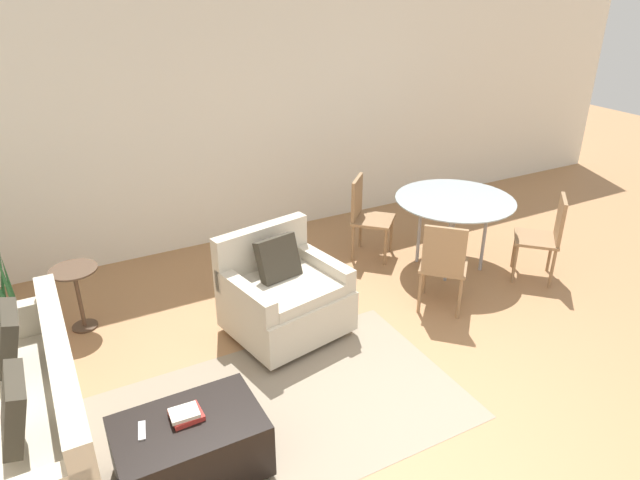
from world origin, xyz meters
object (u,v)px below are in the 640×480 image
at_px(ottoman, 191,446).
at_px(dining_chair_near_left, 444,262).
at_px(potted_plant, 6,322).
at_px(dining_chair_far_left, 366,212).
at_px(couch, 19,427).
at_px(armchair, 283,296).
at_px(book_stack, 186,414).
at_px(dining_chair_near_right, 547,233).
at_px(dining_table, 454,206).
at_px(tv_remote_primary, 142,431).
at_px(side_table, 77,287).

height_order(ottoman, dining_chair_near_left, dining_chair_near_left).
height_order(potted_plant, dining_chair_far_left, potted_plant).
relative_size(couch, ottoman, 2.14).
height_order(armchair, dining_chair_far_left, armchair).
relative_size(book_stack, potted_plant, 0.18).
distance_m(armchair, dining_chair_near_right, 2.78).
bearing_deg(couch, potted_plant, 91.48).
height_order(armchair, dining_chair_near_right, armchair).
xyz_separation_m(couch, dining_chair_near_left, (3.54, 0.18, 0.22)).
xyz_separation_m(couch, armchair, (2.11, 0.57, 0.06)).
relative_size(book_stack, dining_chair_near_left, 0.22).
bearing_deg(dining_table, armchair, -172.63).
height_order(couch, ottoman, couch).
distance_m(ottoman, potted_plant, 2.31).
distance_m(tv_remote_primary, dining_chair_far_left, 3.53).
xyz_separation_m(armchair, potted_plant, (-2.15, 0.93, -0.14)).
bearing_deg(couch, dining_chair_far_left, 23.00).
distance_m(tv_remote_primary, dining_chair_near_left, 2.97).
height_order(book_stack, dining_table, dining_table).
bearing_deg(side_table, dining_chair_near_left, -23.31).
xyz_separation_m(potted_plant, dining_chair_near_left, (3.58, -1.32, 0.29)).
bearing_deg(couch, dining_table, 11.35).
bearing_deg(armchair, tv_remote_primary, -142.24).
height_order(ottoman, dining_chair_near_right, dining_chair_near_right).
bearing_deg(dining_chair_near_left, book_stack, -164.06).
bearing_deg(potted_plant, armchair, -23.26).
relative_size(potted_plant, side_table, 1.86).
bearing_deg(side_table, tv_remote_primary, -86.79).
relative_size(book_stack, dining_chair_far_left, 0.22).
distance_m(side_table, dining_chair_far_left, 2.99).
bearing_deg(book_stack, dining_chair_near_left, 15.94).
bearing_deg(side_table, potted_plant, 177.34).
height_order(couch, potted_plant, potted_plant).
bearing_deg(dining_chair_near_right, ottoman, -168.68).
height_order(couch, dining_table, couch).
relative_size(ottoman, potted_plant, 0.81).
height_order(couch, dining_chair_far_left, couch).
xyz_separation_m(book_stack, side_table, (-0.38, 2.03, -0.04)).
bearing_deg(side_table, armchair, -29.90).
distance_m(potted_plant, side_table, 0.62).
distance_m(armchair, ottoman, 1.68).
xyz_separation_m(tv_remote_primary, dining_chair_far_left, (2.87, 2.05, 0.08)).
xyz_separation_m(couch, book_stack, (0.93, -0.56, 0.16)).
xyz_separation_m(armchair, tv_remote_primary, (-1.45, -1.12, 0.08)).
relative_size(armchair, dining_table, 0.87).
xyz_separation_m(book_stack, dining_chair_near_left, (2.61, 0.75, 0.06)).
xyz_separation_m(couch, potted_plant, (-0.04, 1.50, -0.08)).
bearing_deg(dining_table, potted_plant, 171.21).
bearing_deg(dining_chair_near_left, ottoman, -163.24).
relative_size(ottoman, side_table, 1.51).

